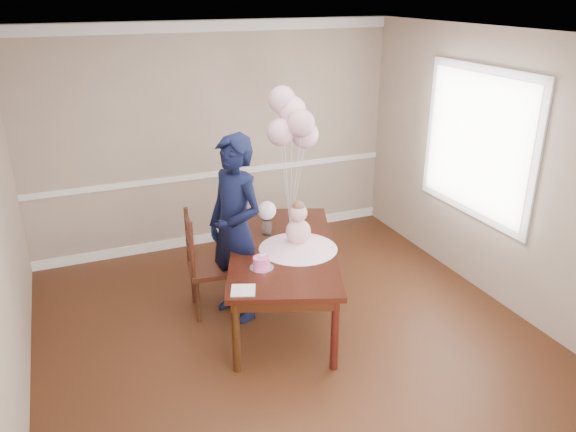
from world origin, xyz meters
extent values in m
cube|color=#33180C|center=(0.00, 0.00, 0.00)|extent=(4.50, 5.00, 0.00)
cube|color=silver|center=(0.00, 0.00, 2.70)|extent=(4.50, 5.00, 0.02)
cube|color=gray|center=(0.00, 2.50, 1.35)|extent=(4.50, 0.02, 2.70)
cube|color=gray|center=(0.00, -2.50, 1.35)|extent=(4.50, 0.02, 2.70)
cube|color=gray|center=(2.25, 0.00, 1.35)|extent=(0.02, 5.00, 2.70)
cube|color=white|center=(0.00, 2.49, 0.90)|extent=(4.50, 0.02, 0.07)
cube|color=silver|center=(0.00, 2.49, 2.63)|extent=(4.50, 0.02, 0.12)
cube|color=white|center=(0.00, 2.49, 0.06)|extent=(4.50, 0.02, 0.12)
cube|color=silver|center=(2.23, 0.50, 1.55)|extent=(0.02, 1.66, 1.56)
cube|color=white|center=(2.21, 0.50, 1.55)|extent=(0.01, 1.50, 1.40)
cube|color=black|center=(0.09, 0.57, 0.71)|extent=(1.61, 2.18, 0.05)
cube|color=black|center=(0.09, 0.57, 0.64)|extent=(1.48, 2.06, 0.10)
cylinder|color=black|center=(-0.61, -0.13, 0.34)|extent=(0.09, 0.09, 0.69)
cylinder|color=black|center=(0.16, -0.42, 0.34)|extent=(0.09, 0.09, 0.69)
cylinder|color=black|center=(0.02, 1.56, 0.34)|extent=(0.09, 0.09, 0.69)
cylinder|color=black|center=(0.79, 1.27, 0.34)|extent=(0.09, 0.09, 0.69)
cone|color=#FFBBDE|center=(0.21, 0.47, 0.79)|extent=(0.96, 0.96, 0.10)
sphere|color=pink|center=(0.21, 0.47, 0.91)|extent=(0.24, 0.24, 0.24)
sphere|color=#DEA699|center=(0.21, 0.47, 1.10)|extent=(0.17, 0.17, 0.17)
sphere|color=brown|center=(0.21, 0.47, 1.16)|extent=(0.12, 0.12, 0.12)
cylinder|color=silver|center=(-0.25, 0.22, 0.74)|extent=(0.28, 0.28, 0.01)
cylinder|color=#E7499B|center=(-0.25, 0.22, 0.79)|extent=(0.19, 0.19, 0.10)
sphere|color=white|center=(-0.25, 0.22, 0.86)|extent=(0.03, 0.03, 0.03)
sphere|color=white|center=(-0.21, 0.23, 0.86)|extent=(0.03, 0.03, 0.03)
cylinder|color=silver|center=(0.05, 0.90, 0.82)|extent=(0.13, 0.13, 0.16)
sphere|color=#FFD5DF|center=(0.05, 0.90, 0.99)|extent=(0.19, 0.19, 0.19)
cube|color=silver|center=(-0.52, -0.09, 0.74)|extent=(0.25, 0.25, 0.01)
cylinder|color=silver|center=(0.37, 1.04, 0.75)|extent=(0.05, 0.05, 0.02)
sphere|color=#EEA9C0|center=(0.28, 1.07, 1.72)|extent=(0.28, 0.28, 0.28)
sphere|color=#DF9EAF|center=(0.45, 0.96, 1.82)|extent=(0.28, 0.28, 0.28)
sphere|color=#FFB4D2|center=(0.42, 1.12, 1.92)|extent=(0.28, 0.28, 0.28)
sphere|color=#E09FB5|center=(0.34, 1.18, 2.01)|extent=(0.28, 0.28, 0.28)
sphere|color=#EAA6C3|center=(0.54, 1.06, 1.67)|extent=(0.28, 0.28, 0.28)
cylinder|color=white|center=(0.32, 1.06, 1.16)|extent=(0.09, 0.04, 0.82)
cylinder|color=white|center=(0.41, 1.00, 1.21)|extent=(0.08, 0.08, 0.92)
cylinder|color=white|center=(0.40, 1.08, 1.26)|extent=(0.05, 0.08, 1.02)
cylinder|color=white|center=(0.35, 1.11, 1.31)|extent=(0.04, 0.12, 1.11)
cylinder|color=white|center=(0.45, 1.05, 1.13)|extent=(0.15, 0.02, 0.76)
cube|color=#3C1A10|center=(-0.52, 0.90, 0.47)|extent=(0.51, 0.51, 0.05)
cylinder|color=#32190D|center=(-0.73, 0.74, 0.22)|extent=(0.05, 0.05, 0.45)
cylinder|color=#3C1A10|center=(-0.36, 0.69, 0.22)|extent=(0.05, 0.05, 0.45)
cylinder|color=#37150F|center=(-0.68, 1.11, 0.22)|extent=(0.05, 0.05, 0.45)
cylinder|color=#3D2210|center=(-0.31, 1.06, 0.22)|extent=(0.05, 0.05, 0.45)
cylinder|color=#38180F|center=(-0.75, 0.74, 0.77)|extent=(0.05, 0.05, 0.58)
cylinder|color=#33180E|center=(-0.70, 1.11, 0.77)|extent=(0.05, 0.05, 0.58)
cube|color=#34180E|center=(-0.72, 0.92, 0.64)|extent=(0.08, 0.42, 0.05)
cube|color=#38130F|center=(-0.72, 0.92, 0.81)|extent=(0.08, 0.42, 0.05)
cube|color=#36130E|center=(-0.72, 0.92, 0.97)|extent=(0.08, 0.42, 0.05)
imported|color=black|center=(-0.32, 0.74, 0.92)|extent=(0.66, 0.78, 1.83)
camera|label=1|loc=(-1.72, -3.94, 3.04)|focal=35.00mm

